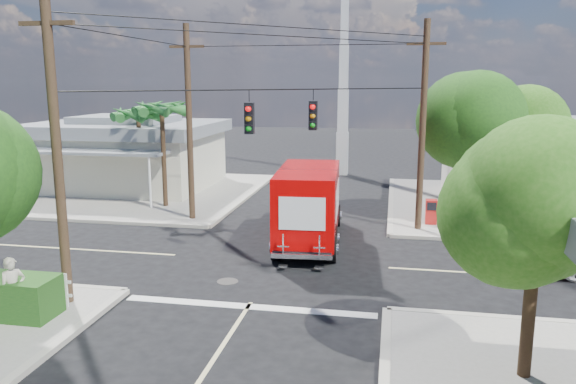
# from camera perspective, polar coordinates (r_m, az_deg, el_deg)

# --- Properties ---
(ground) EXTENTS (120.00, 120.00, 0.00)m
(ground) POSITION_cam_1_polar(r_m,az_deg,el_deg) (20.72, -1.03, -7.04)
(ground) COLOR black
(ground) RESTS_ON ground
(sidewalk_ne) EXTENTS (14.12, 14.12, 0.14)m
(sidewalk_ne) POSITION_cam_1_polar(r_m,az_deg,el_deg) (31.58, 23.00, -1.43)
(sidewalk_ne) COLOR gray
(sidewalk_ne) RESTS_ON ground
(sidewalk_nw) EXTENTS (14.12, 14.12, 0.14)m
(sidewalk_nw) POSITION_cam_1_polar(r_m,az_deg,el_deg) (34.22, -15.33, -0.02)
(sidewalk_nw) COLOR gray
(sidewalk_nw) RESTS_ON ground
(road_markings) EXTENTS (32.00, 32.00, 0.01)m
(road_markings) POSITION_cam_1_polar(r_m,az_deg,el_deg) (19.35, -1.92, -8.36)
(road_markings) COLOR beige
(road_markings) RESTS_ON ground
(building_ne) EXTENTS (11.80, 10.20, 4.50)m
(building_ne) POSITION_cam_1_polar(r_m,az_deg,el_deg) (32.63, 25.68, 2.75)
(building_ne) COLOR silver
(building_ne) RESTS_ON sidewalk_ne
(building_nw) EXTENTS (10.80, 10.20, 4.30)m
(building_nw) POSITION_cam_1_polar(r_m,az_deg,el_deg) (35.79, -16.03, 3.91)
(building_nw) COLOR beige
(building_nw) RESTS_ON sidewalk_nw
(radio_tower) EXTENTS (0.80, 0.80, 17.00)m
(radio_tower) POSITION_cam_1_polar(r_m,az_deg,el_deg) (39.43, 5.64, 9.91)
(radio_tower) COLOR silver
(radio_tower) RESTS_ON ground
(tree_ne_front) EXTENTS (4.21, 4.14, 6.66)m
(tree_ne_front) POSITION_cam_1_polar(r_m,az_deg,el_deg) (26.28, 17.78, 6.92)
(tree_ne_front) COLOR #422D1C
(tree_ne_front) RESTS_ON sidewalk_ne
(tree_ne_back) EXTENTS (3.77, 3.66, 5.82)m
(tree_ne_back) POSITION_cam_1_polar(r_m,az_deg,el_deg) (28.91, 22.33, 5.80)
(tree_ne_back) COLOR #422D1C
(tree_ne_back) RESTS_ON sidewalk_ne
(tree_se) EXTENTS (3.67, 3.54, 5.62)m
(tree_se) POSITION_cam_1_polar(r_m,az_deg,el_deg) (12.63, 24.21, -0.93)
(tree_se) COLOR #422D1C
(tree_se) RESTS_ON sidewalk_se
(palm_nw_front) EXTENTS (3.01, 3.08, 5.59)m
(palm_nw_front) POSITION_cam_1_polar(r_m,az_deg,el_deg) (29.17, -12.71, 8.09)
(palm_nw_front) COLOR #422D1C
(palm_nw_front) RESTS_ON sidewalk_nw
(palm_nw_back) EXTENTS (3.01, 3.08, 5.19)m
(palm_nw_back) POSITION_cam_1_polar(r_m,az_deg,el_deg) (31.38, -14.98, 7.50)
(palm_nw_back) COLOR #422D1C
(palm_nw_back) RESTS_ON sidewalk_nw
(utility_poles) EXTENTS (12.00, 10.68, 9.00)m
(utility_poles) POSITION_cam_1_polar(r_m,az_deg,el_deg) (21.68, -4.34, 6.38)
(utility_poles) COLOR #473321
(utility_poles) RESTS_ON ground
(vending_boxes) EXTENTS (1.90, 0.50, 1.10)m
(vending_boxes) POSITION_cam_1_polar(r_m,az_deg,el_deg) (26.24, 15.86, -2.00)
(vending_boxes) COLOR red
(vending_boxes) RESTS_ON sidewalk_ne
(delivery_truck) EXTENTS (2.78, 7.43, 3.15)m
(delivery_truck) POSITION_cam_1_polar(r_m,az_deg,el_deg) (22.68, 2.20, -1.24)
(delivery_truck) COLOR black
(delivery_truck) RESTS_ON ground
(pedestrian) EXTENTS (0.72, 0.77, 1.77)m
(pedestrian) POSITION_cam_1_polar(r_m,az_deg,el_deg) (16.83, -26.13, -8.90)
(pedestrian) COLOR #B8AE9B
(pedestrian) RESTS_ON sidewalk_sw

